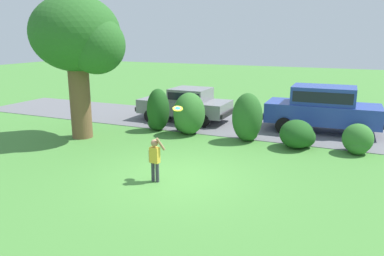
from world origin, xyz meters
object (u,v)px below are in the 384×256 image
oak_tree_large (80,39)px  parked_sedan (186,103)px  child_thrower (155,157)px  frisbee (178,109)px  parked_suv (323,106)px

oak_tree_large → parked_sedan: bearing=60.4°
child_thrower → frisbee: (0.40, 0.63, 1.26)m
frisbee → oak_tree_large: bearing=155.3°
parked_sedan → child_thrower: parked_sedan is taller
parked_suv → child_thrower: bearing=-115.4°
parked_sedan → frisbee: size_ratio=15.03×
parked_suv → frisbee: bearing=-114.7°
oak_tree_large → parked_sedan: (2.41, 4.25, -2.94)m
parked_suv → child_thrower: parked_suv is taller
parked_suv → parked_sedan: bearing=-176.2°
parked_suv → child_thrower: 8.49m
parked_sedan → parked_suv: size_ratio=0.93×
oak_tree_large → frisbee: (5.20, -2.39, -1.81)m
oak_tree_large → parked_suv: bearing=28.9°
parked_sedan → child_thrower: (2.38, -7.27, -0.13)m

